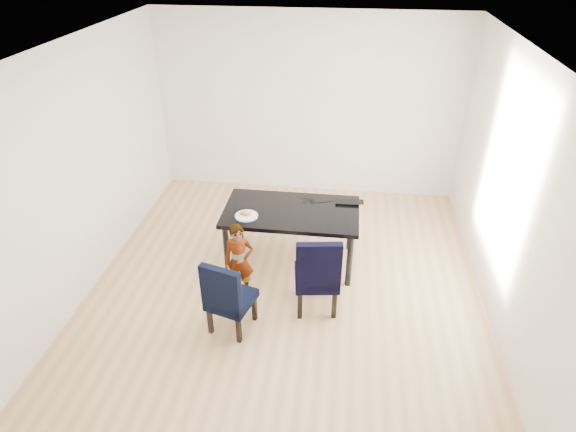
# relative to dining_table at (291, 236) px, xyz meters

# --- Properties ---
(floor) EXTENTS (4.50, 5.00, 0.01)m
(floor) POSITION_rel_dining_table_xyz_m (0.00, -0.50, -0.38)
(floor) COLOR tan
(floor) RESTS_ON ground
(ceiling) EXTENTS (4.50, 5.00, 0.01)m
(ceiling) POSITION_rel_dining_table_xyz_m (0.00, -0.50, 2.33)
(ceiling) COLOR white
(ceiling) RESTS_ON wall_back
(wall_back) EXTENTS (4.50, 0.01, 2.70)m
(wall_back) POSITION_rel_dining_table_xyz_m (0.00, 2.00, 0.98)
(wall_back) COLOR white
(wall_back) RESTS_ON ground
(wall_front) EXTENTS (4.50, 0.01, 2.70)m
(wall_front) POSITION_rel_dining_table_xyz_m (0.00, -3.00, 0.98)
(wall_front) COLOR silver
(wall_front) RESTS_ON ground
(wall_left) EXTENTS (0.01, 5.00, 2.70)m
(wall_left) POSITION_rel_dining_table_xyz_m (-2.25, -0.50, 0.98)
(wall_left) COLOR silver
(wall_left) RESTS_ON ground
(wall_right) EXTENTS (0.01, 5.00, 2.70)m
(wall_right) POSITION_rel_dining_table_xyz_m (2.25, -0.50, 0.98)
(wall_right) COLOR silver
(wall_right) RESTS_ON ground
(dining_table) EXTENTS (1.60, 0.90, 0.75)m
(dining_table) POSITION_rel_dining_table_xyz_m (0.00, 0.00, 0.00)
(dining_table) COLOR black
(dining_table) RESTS_ON floor
(chair_left) EXTENTS (0.53, 0.54, 0.88)m
(chair_left) POSITION_rel_dining_table_xyz_m (-0.47, -1.21, 0.06)
(chair_left) COLOR black
(chair_left) RESTS_ON floor
(chair_right) EXTENTS (0.53, 0.54, 0.97)m
(chair_right) POSITION_rel_dining_table_xyz_m (0.37, -0.78, 0.11)
(chair_right) COLOR black
(chair_right) RESTS_ON floor
(child) EXTENTS (0.38, 0.30, 0.91)m
(child) POSITION_rel_dining_table_xyz_m (-0.50, -0.68, 0.08)
(child) COLOR orange
(child) RESTS_ON floor
(plate) EXTENTS (0.32, 0.32, 0.01)m
(plate) POSITION_rel_dining_table_xyz_m (-0.50, -0.21, 0.38)
(plate) COLOR white
(plate) RESTS_ON dining_table
(sandwich) EXTENTS (0.15, 0.09, 0.06)m
(sandwich) POSITION_rel_dining_table_xyz_m (-0.51, -0.20, 0.42)
(sandwich) COLOR #C47046
(sandwich) RESTS_ON plate
(laptop) EXTENTS (0.35, 0.23, 0.03)m
(laptop) POSITION_rel_dining_table_xyz_m (0.68, 0.30, 0.39)
(laptop) COLOR black
(laptop) RESTS_ON dining_table
(cable_tangle) EXTENTS (0.16, 0.16, 0.01)m
(cable_tangle) POSITION_rel_dining_table_xyz_m (0.19, 0.22, 0.38)
(cable_tangle) COLOR black
(cable_tangle) RESTS_ON dining_table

